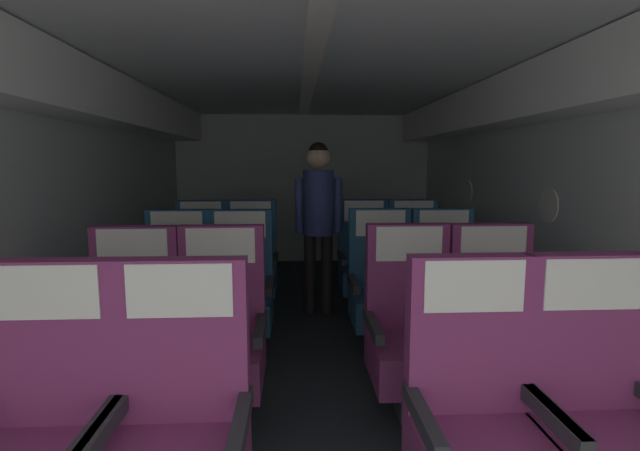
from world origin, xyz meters
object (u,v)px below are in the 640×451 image
Objects in this scene: seat_c_right_window at (382,291)px; seat_d_right_window at (365,264)px; seat_b_right_window at (411,335)px; seat_d_right_aisle at (415,264)px; seat_a_left_aisle at (178,437)px; seat_c_left_aisle at (240,293)px; seat_b_right_aisle at (496,334)px; seat_d_left_window at (201,267)px; seat_d_left_aisle at (251,266)px; seat_a_right_aisle at (599,423)px; seat_a_left_window at (41,441)px; seat_b_left_window at (131,341)px; flight_attendant at (318,210)px; seat_b_left_aisle at (220,339)px; seat_a_right_window at (479,427)px; seat_c_left_window at (176,293)px; seat_c_right_aisle at (446,290)px.

seat_c_right_window and seat_d_right_window have the same top height.
seat_b_right_window and seat_d_right_aisle have the same top height.
seat_c_left_aisle is (0.00, 1.85, 0.00)m from seat_a_left_aisle.
seat_b_right_aisle is 1.00× the size of seat_d_left_window.
seat_d_left_window is at bearing -178.70° from seat_d_left_aisle.
seat_b_right_aisle is at bearing -49.82° from seat_d_left_aisle.
seat_d_right_window is (-0.48, 1.88, 0.00)m from seat_b_right_aisle.
seat_c_right_window is at bearing 1.13° from seat_c_left_aisle.
seat_b_right_aisle is 1.00× the size of seat_d_right_aisle.
seat_d_right_window is (-0.47, 2.80, 0.00)m from seat_a_right_aisle.
seat_a_right_aisle is at bearing -62.54° from seat_b_right_window.
seat_c_left_aisle is at bearing 75.34° from seat_a_left_window.
seat_d_left_aisle is at bearing 75.56° from seat_b_left_window.
seat_c_right_window is at bearing -118.51° from seat_d_right_aisle.
flight_attendant is at bearing -2.63° from seat_d_left_window.
seat_b_left_aisle is (0.00, 0.93, 0.00)m from seat_a_left_aisle.
seat_b_left_window is at bearing -129.94° from seat_d_right_window.
seat_d_left_window is 0.66× the size of flight_attendant.
flight_attendant is at bearing 76.80° from seat_a_left_aisle.
seat_a_right_window is 1.00× the size of seat_b_right_window.
seat_c_left_window is at bearing -90.14° from seat_d_left_window.
seat_b_right_aisle and seat_c_left_aisle have the same top height.
seat_a_right_aisle is at bearing 0.13° from seat_a_left_window.
seat_b_right_window and seat_c_left_aisle have the same top height.
seat_b_right_aisle is at bearing 96.13° from flight_attendant.
seat_a_left_aisle is 2.16m from seat_c_right_window.
seat_c_right_aisle is at bearing 115.65° from flight_attendant.
seat_d_right_window is at bearing 59.76° from seat_b_left_aisle.
seat_d_left_aisle is (0.48, 2.78, 0.00)m from seat_a_left_window.
seat_c_right_window is at bearing -40.09° from seat_d_left_aisle.
seat_a_left_window is 0.66× the size of flight_attendant.
seat_b_right_window is at bearing -90.37° from seat_d_right_window.
seat_a_right_aisle and seat_b_left_window have the same top height.
seat_a_left_aisle and seat_c_right_window have the same top height.
seat_c_right_aisle and seat_d_left_window have the same top height.
seat_b_right_window is 1.04m from seat_c_right_aisle.
seat_c_right_aisle and seat_d_right_window have the same top height.
seat_d_right_window is (1.57, 1.88, 0.00)m from seat_b_left_window.
seat_a_left_aisle is 1.00× the size of seat_d_right_aisle.
flight_attendant is (-0.46, 2.72, 0.54)m from seat_a_right_window.
seat_a_left_aisle is (0.48, -0.00, 0.00)m from seat_a_left_window.
seat_b_left_window and seat_c_right_aisle have the same top height.
flight_attendant reaches higher than seat_a_right_window.
flight_attendant is at bearing 58.10° from seat_b_left_window.
seat_b_left_window is (-0.48, 0.92, 0.00)m from seat_a_left_aisle.
flight_attendant reaches higher than seat_b_right_window.
seat_a_right_window is 1.00× the size of seat_d_left_window.
seat_c_right_window is 1.42m from seat_d_left_aisle.
seat_a_right_aisle is 1.00× the size of seat_d_left_window.
flight_attendant is at bearing 117.34° from seat_b_right_aisle.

